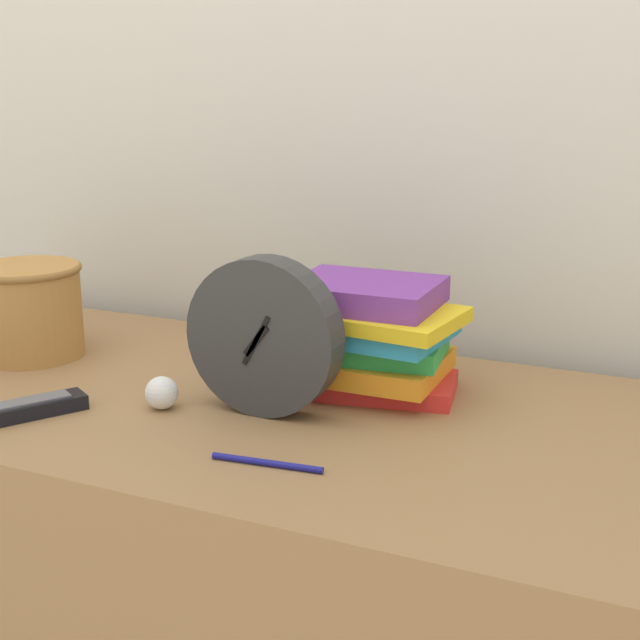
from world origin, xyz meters
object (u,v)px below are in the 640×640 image
Objects in this scene: desk_clock at (264,337)px; basket at (28,307)px; tv_remote at (23,410)px; crumpled_paper_ball at (162,393)px; pen at (267,463)px; book_stack at (373,335)px.

desk_clock is 1.20× the size of basket.
tv_remote is (-0.29, -0.15, -0.10)m from desk_clock.
pen is (0.22, -0.11, -0.02)m from crumpled_paper_ball.
desk_clock is 0.34m from tv_remote.
crumpled_paper_ball is at bearing -19.21° from basket.
crumpled_paper_ball is (0.15, 0.10, 0.01)m from tv_remote.
book_stack reaches higher than basket.
basket is (-0.47, 0.07, -0.03)m from desk_clock.
basket is 1.08× the size of tv_remote.
desk_clock is 0.47m from basket.
tv_remote is at bearing -50.49° from basket.
crumpled_paper_ball is (-0.24, -0.18, -0.06)m from book_stack.
book_stack reaches higher than tv_remote.
pen is at bearing -93.86° from book_stack.
crumpled_paper_ball is 0.33× the size of pen.
tv_remote is (-0.39, -0.29, -0.07)m from book_stack.
tv_remote is 0.37m from pen.
book_stack is at bearing 86.14° from pen.
book_stack is 0.49m from tv_remote.
crumpled_paper_ball is at bearing -161.71° from desk_clock.
basket reaches higher than pen.
basket is 3.91× the size of crumpled_paper_ball.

